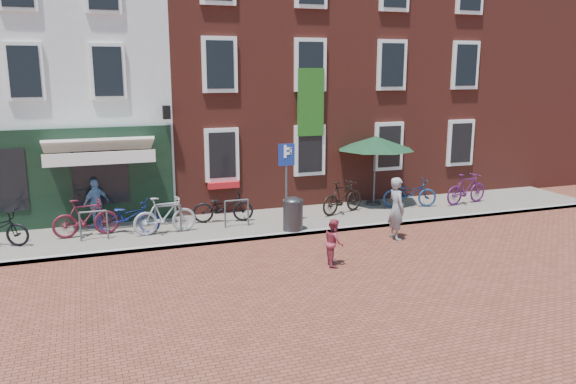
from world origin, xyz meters
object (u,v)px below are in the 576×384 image
object	(u,v)px
parking_sign	(286,169)
parasol	(376,140)
bicycle_1	(86,218)
bicycle_4	(223,206)
cafe_person	(96,203)
litter_bin	(293,212)
bicycle_7	(466,189)
bicycle_5	(343,197)
woman	(396,208)
bicycle_6	(410,193)
bicycle_2	(128,216)
boy	(334,242)
bicycle_3	(165,215)

from	to	relation	value
parking_sign	parasol	world-z (taller)	parasol
bicycle_1	bicycle_4	distance (m)	3.96
bicycle_1	bicycle_4	size ratio (longest dim) A/B	0.97
cafe_person	bicycle_4	bearing A→B (deg)	135.06
bicycle_1	parking_sign	bearing A→B (deg)	-100.62
litter_bin	bicycle_7	bearing A→B (deg)	9.04
cafe_person	bicycle_5	distance (m)	7.57
woman	bicycle_7	bearing A→B (deg)	-57.49
bicycle_7	bicycle_6	bearing A→B (deg)	73.58
bicycle_7	bicycle_4	bearing A→B (deg)	77.24
parasol	bicycle_2	size ratio (longest dim) A/B	1.45
parking_sign	bicycle_4	world-z (taller)	parking_sign
parking_sign	boy	xyz separation A→B (m)	(-0.07, -3.64, -1.19)
bicycle_2	bicycle_3	xyz separation A→B (m)	(0.97, -0.42, 0.05)
bicycle_2	bicycle_5	xyz separation A→B (m)	(6.67, -0.02, 0.05)
cafe_person	bicycle_1	bearing A→B (deg)	38.11
bicycle_6	bicycle_4	bearing A→B (deg)	102.17
parking_sign	cafe_person	world-z (taller)	parking_sign
parasol	bicycle_4	world-z (taller)	parasol
cafe_person	bicycle_4	distance (m)	3.72
bicycle_2	bicycle_6	bearing A→B (deg)	-66.70
litter_bin	bicycle_6	world-z (taller)	litter_bin
parking_sign	cafe_person	xyz separation A→B (m)	(-5.39, 1.54, -0.95)
bicycle_5	bicycle_7	bearing A→B (deg)	-114.00
woman	bicycle_3	world-z (taller)	woman
bicycle_1	bicycle_5	size ratio (longest dim) A/B	1.00
bicycle_5	parasol	bearing A→B (deg)	-84.00
boy	bicycle_5	size ratio (longest dim) A/B	0.65
woman	bicycle_1	distance (m)	8.64
bicycle_2	bicycle_3	bearing A→B (deg)	-90.26
litter_bin	bicycle_5	world-z (taller)	bicycle_5
woman	bicycle_4	distance (m)	5.21
boy	bicycle_5	bearing A→B (deg)	-14.97
litter_bin	bicycle_4	world-z (taller)	litter_bin
bicycle_6	cafe_person	bearing A→B (deg)	98.84
parking_sign	bicycle_3	bearing A→B (deg)	177.81
litter_bin	bicycle_2	distance (m)	4.69
woman	bicycle_7	xyz separation A→B (m)	(4.24, 2.56, -0.25)
bicycle_1	bicycle_7	distance (m)	12.40
parasol	bicycle_1	size ratio (longest dim) A/B	1.49
bicycle_2	bicycle_6	xyz separation A→B (m)	(9.18, 0.02, 0.00)
litter_bin	parasol	world-z (taller)	parasol
boy	parasol	bearing A→B (deg)	-24.34
bicycle_6	boy	bearing A→B (deg)	146.37
cafe_person	bicycle_7	xyz separation A→B (m)	(12.09, -1.22, -0.18)
bicycle_2	bicycle_6	size ratio (longest dim) A/B	1.00
litter_bin	bicycle_1	size ratio (longest dim) A/B	0.59
woman	bicycle_5	size ratio (longest dim) A/B	0.99
parking_sign	bicycle_7	xyz separation A→B (m)	(6.69, 0.32, -1.13)
woman	bicycle_1	size ratio (longest dim) A/B	0.99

